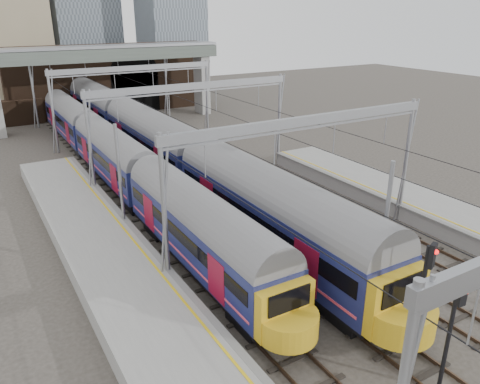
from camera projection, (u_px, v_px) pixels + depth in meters
ground at (409, 322)px, 20.88m from camera, size 160.00×160.00×0.00m
platform_left at (176, 359)px, 17.85m from camera, size 4.32×55.00×1.12m
tracks at (239, 208)px, 32.91m from camera, size 14.40×80.00×0.22m
overhead_line at (196, 101)px, 35.74m from camera, size 16.80×80.00×8.00m
retaining_wall at (106, 81)px, 61.64m from camera, size 28.00×2.75×9.00m
overbridge at (106, 63)px, 55.16m from camera, size 28.00×3.00×9.25m
train_main at (122, 121)px, 46.80m from camera, size 3.09×71.29×5.21m
train_second at (115, 157)px, 36.35m from camera, size 2.64×45.77×4.59m
signal_near_left at (453, 324)px, 16.03m from camera, size 0.34×0.46×4.63m
signal_near_centre at (424, 290)px, 17.36m from camera, size 0.41×0.48×5.28m
equip_cover_a at (335, 282)px, 23.85m from camera, size 1.10×0.92×0.11m
equip_cover_b at (431, 287)px, 23.43m from camera, size 0.81×0.63×0.09m
equip_cover_c at (342, 222)px, 30.67m from camera, size 0.95×0.70×0.11m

